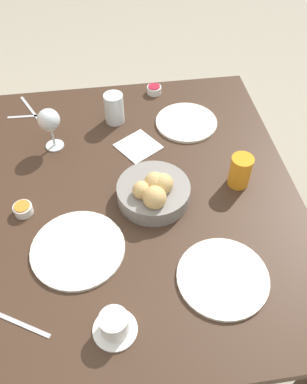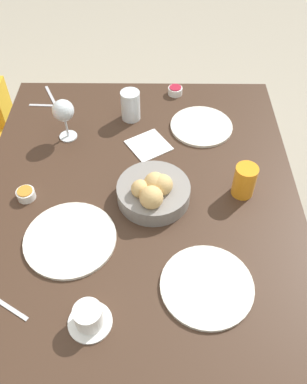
% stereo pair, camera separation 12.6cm
% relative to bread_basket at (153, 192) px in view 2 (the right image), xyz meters
% --- Properties ---
extents(ground_plane, '(10.00, 10.00, 0.00)m').
position_rel_bread_basket_xyz_m(ground_plane, '(0.03, 0.05, -0.74)').
color(ground_plane, '#A89E89').
extents(dining_table, '(1.21, 1.02, 0.70)m').
position_rel_bread_basket_xyz_m(dining_table, '(0.03, 0.05, -0.13)').
color(dining_table, '#3D281C').
rests_on(dining_table, ground_plane).
extents(bread_basket, '(0.23, 0.23, 0.11)m').
position_rel_bread_basket_xyz_m(bread_basket, '(0.00, 0.00, 0.00)').
color(bread_basket, gray).
rests_on(bread_basket, dining_table).
extents(plate_near_left, '(0.25, 0.25, 0.01)m').
position_rel_bread_basket_xyz_m(plate_near_left, '(-0.30, -0.14, -0.04)').
color(plate_near_left, silver).
rests_on(plate_near_left, dining_table).
extents(plate_near_right, '(0.23, 0.23, 0.01)m').
position_rel_bread_basket_xyz_m(plate_near_right, '(0.36, -0.17, -0.04)').
color(plate_near_right, silver).
rests_on(plate_near_right, dining_table).
extents(plate_far_center, '(0.27, 0.27, 0.01)m').
position_rel_bread_basket_xyz_m(plate_far_center, '(-0.15, 0.24, -0.04)').
color(plate_far_center, silver).
rests_on(plate_far_center, dining_table).
extents(juice_glass, '(0.07, 0.07, 0.11)m').
position_rel_bread_basket_xyz_m(juice_glass, '(0.04, -0.28, 0.01)').
color(juice_glass, orange).
rests_on(juice_glass, dining_table).
extents(water_tumbler, '(0.07, 0.07, 0.11)m').
position_rel_bread_basket_xyz_m(water_tumbler, '(0.41, 0.09, 0.02)').
color(water_tumbler, silver).
rests_on(water_tumbler, dining_table).
extents(wine_glass, '(0.08, 0.08, 0.16)m').
position_rel_bread_basket_xyz_m(wine_glass, '(0.30, 0.31, 0.07)').
color(wine_glass, silver).
rests_on(wine_glass, dining_table).
extents(coffee_cup, '(0.11, 0.11, 0.07)m').
position_rel_bread_basket_xyz_m(coffee_cup, '(-0.40, 0.15, -0.01)').
color(coffee_cup, white).
rests_on(coffee_cup, dining_table).
extents(jam_bowl_berry, '(0.06, 0.06, 0.03)m').
position_rel_bread_basket_xyz_m(jam_bowl_berry, '(0.56, -0.08, -0.03)').
color(jam_bowl_berry, white).
rests_on(jam_bowl_berry, dining_table).
extents(jam_bowl_honey, '(0.06, 0.06, 0.03)m').
position_rel_bread_basket_xyz_m(jam_bowl_honey, '(0.01, 0.40, -0.03)').
color(jam_bowl_honey, white).
rests_on(jam_bowl_honey, dining_table).
extents(knife_silver, '(0.18, 0.09, 0.00)m').
position_rel_bread_basket_xyz_m(knife_silver, '(0.52, 0.41, -0.04)').
color(knife_silver, '#B7B7BC').
rests_on(knife_silver, dining_table).
extents(spoon_coffee, '(0.02, 0.15, 0.00)m').
position_rel_bread_basket_xyz_m(spoon_coffee, '(0.48, 0.42, -0.04)').
color(spoon_coffee, '#B7B7BC').
rests_on(spoon_coffee, dining_table).
extents(napkin, '(0.18, 0.18, 0.00)m').
position_rel_bread_basket_xyz_m(napkin, '(0.25, 0.02, -0.04)').
color(napkin, white).
rests_on(napkin, dining_table).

